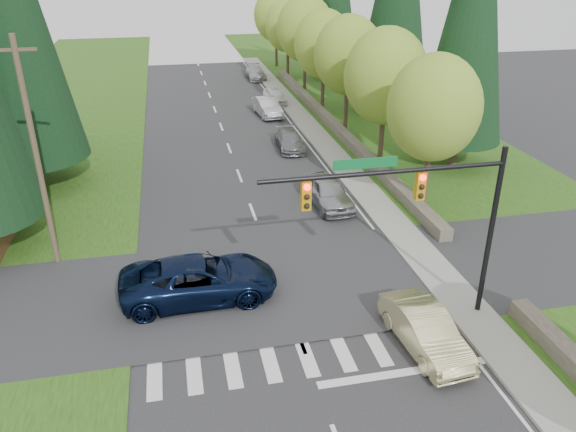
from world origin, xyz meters
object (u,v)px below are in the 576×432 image
object	(u,v)px
suv_navy	(199,279)
parked_car_b	(290,141)
parked_car_c	(267,107)
parked_car_d	(275,96)
parked_car_a	(328,192)
parked_car_e	(256,73)
sedan_champagne	(425,330)

from	to	relation	value
suv_navy	parked_car_b	bearing A→B (deg)	-24.11
parked_car_b	parked_car_c	distance (m)	9.03
parked_car_c	parked_car_d	size ratio (longest dim) A/B	1.12
parked_car_a	parked_car_e	size ratio (longest dim) A/B	1.01
parked_car_e	parked_car_b	bearing A→B (deg)	-93.98
suv_navy	sedan_champagne	bearing A→B (deg)	-123.65
parked_car_d	sedan_champagne	bearing A→B (deg)	-93.79
sedan_champagne	parked_car_c	world-z (taller)	parked_car_c
suv_navy	parked_car_d	size ratio (longest dim) A/B	1.52
parked_car_c	parked_car_d	bearing A→B (deg)	64.33
parked_car_b	sedan_champagne	bearing A→B (deg)	-87.28
suv_navy	parked_car_b	size ratio (longest dim) A/B	1.48
parked_car_b	parked_car_c	xyz separation A→B (m)	(0.00, 9.03, 0.15)
parked_car_e	parked_car_d	bearing A→B (deg)	-90.64
sedan_champagne	parked_car_b	world-z (taller)	sedan_champagne
parked_car_b	suv_navy	bearing A→B (deg)	-110.50
parked_car_c	parked_car_d	xyz separation A→B (m)	(1.40, 3.91, -0.06)
suv_navy	parked_car_e	bearing A→B (deg)	-13.05
sedan_champagne	parked_car_c	bearing A→B (deg)	84.61
parked_car_c	parked_car_d	distance (m)	4.15
sedan_champagne	suv_navy	distance (m)	8.99
parked_car_b	parked_car_c	world-z (taller)	parked_car_c
parked_car_b	parked_car_d	world-z (taller)	parked_car_d
sedan_champagne	parked_car_d	size ratio (longest dim) A/B	1.09
suv_navy	parked_car_c	size ratio (longest dim) A/B	1.35
parked_car_b	parked_car_a	bearing A→B (deg)	-87.30
parked_car_d	parked_car_e	distance (m)	11.06
suv_navy	parked_car_e	size ratio (longest dim) A/B	1.36
parked_car_a	parked_car_e	distance (m)	33.91
parked_car_e	suv_navy	bearing A→B (deg)	-102.78
parked_car_d	parked_car_e	bearing A→B (deg)	88.46
parked_car_b	parked_car_d	size ratio (longest dim) A/B	1.03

